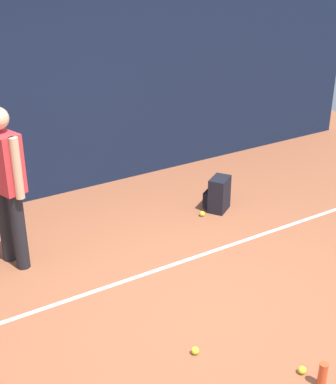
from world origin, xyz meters
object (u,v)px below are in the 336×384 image
(backpack, at_px, (218,195))
(water_bottle, at_px, (323,375))
(tennis_ball_mid_court, at_px, (202,214))
(tennis_ball_near_player, at_px, (195,351))
(tennis_ball_by_fence, at_px, (302,370))
(tennis_player, at_px, (6,179))

(backpack, height_order, water_bottle, backpack)
(water_bottle, bearing_deg, tennis_ball_mid_court, 73.09)
(tennis_ball_near_player, xyz_separation_m, water_bottle, (0.62, -0.80, 0.07))
(backpack, xyz_separation_m, tennis_ball_near_player, (-1.74, -2.04, -0.18))
(tennis_ball_by_fence, bearing_deg, backpack, 66.63)
(tennis_ball_by_fence, distance_m, water_bottle, 0.19)
(tennis_ball_near_player, relative_size, tennis_ball_by_fence, 1.00)
(tennis_ball_by_fence, xyz_separation_m, water_bottle, (0.03, -0.17, 0.07))
(backpack, xyz_separation_m, tennis_ball_mid_court, (-0.27, -0.05, -0.18))
(tennis_player, xyz_separation_m, backpack, (2.56, -0.11, -0.76))
(tennis_ball_near_player, xyz_separation_m, tennis_ball_mid_court, (1.47, 1.99, 0.00))
(tennis_ball_by_fence, bearing_deg, tennis_player, 116.77)
(tennis_ball_by_fence, bearing_deg, tennis_ball_near_player, 133.16)
(tennis_ball_near_player, relative_size, tennis_ball_mid_court, 1.00)
(tennis_ball_mid_court, bearing_deg, tennis_ball_near_player, -126.49)
(tennis_player, xyz_separation_m, tennis_ball_near_player, (0.81, -2.15, -0.93))
(backpack, bearing_deg, water_bottle, 35.58)
(tennis_ball_near_player, height_order, water_bottle, water_bottle)
(tennis_player, relative_size, water_bottle, 7.97)
(tennis_player, relative_size, backpack, 3.86)
(tennis_player, bearing_deg, backpack, 69.93)
(backpack, relative_size, water_bottle, 2.06)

